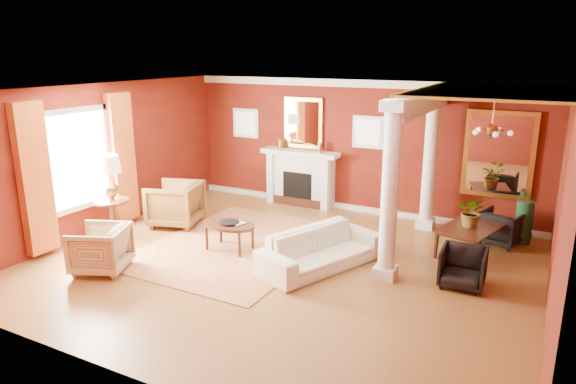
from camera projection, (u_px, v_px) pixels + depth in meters
The scene contains 27 objects.
ground at pixel (282, 265), 8.65m from camera, with size 8.00×8.00×0.00m, color brown.
room_shell at pixel (282, 147), 8.12m from camera, with size 8.04×7.04×2.92m.
fireplace at pixel (300, 178), 11.90m from camera, with size 1.85×0.42×1.29m.
overmantel_mirror at pixel (303, 123), 11.68m from camera, with size 0.95×0.07×1.15m.
flank_window_left at pixel (246, 123), 12.41m from camera, with size 0.70×0.07×0.70m.
flank_window_right at pixel (368, 132), 11.02m from camera, with size 0.70×0.07×0.70m.
left_window at pixel (82, 166), 9.50m from camera, with size 0.21×2.55×2.60m.
column_front at pixel (390, 192), 7.77m from camera, with size 0.36×0.36×2.80m.
column_back at pixel (430, 159), 10.08m from camera, with size 0.36×0.36×2.80m.
header_beam at pixel (421, 103), 8.82m from camera, with size 0.30×3.20×0.32m, color white.
amber_ceiling at pixel (492, 91), 8.11m from camera, with size 2.30×3.40×0.04m, color gold.
dining_mirror at pixel (499, 155), 9.90m from camera, with size 1.30×0.07×1.70m.
chandelier at pixel (492, 130), 8.30m from camera, with size 0.60×0.62×0.75m.
crown_trim at pixel (359, 84), 10.86m from camera, with size 8.00×0.08×0.16m, color white.
base_trim at pixel (354, 208), 11.59m from camera, with size 8.00×0.08×0.12m, color white.
rug at pixel (238, 245), 9.51m from camera, with size 2.95×3.93×0.02m, color maroon.
sofa at pixel (321, 243), 8.46m from camera, with size 2.18×0.64×0.85m, color #EEE3C8.
armchair_leopard at pixel (175, 202), 10.52m from camera, with size 0.97×0.90×0.99m, color black.
armchair_stripe at pixel (100, 247), 8.31m from camera, with size 0.82×0.77×0.84m, color #CCB088.
coffee_table at pixel (229, 226), 9.19m from camera, with size 1.00×1.00×0.50m.
coffee_book at pixel (235, 217), 9.17m from camera, with size 0.18×0.02×0.24m, color black.
side_table at pixel (110, 182), 9.64m from camera, with size 0.65×0.65×1.62m.
dining_table at pixel (473, 232), 9.04m from camera, with size 1.45×0.51×0.81m, color black.
dining_chair_near at pixel (463, 266), 7.79m from camera, with size 0.65×0.61×0.67m, color black.
dining_chair_far at pixel (501, 226), 9.52m from camera, with size 0.68×0.64×0.70m, color black.
green_urn at pixel (523, 226), 9.57m from camera, with size 0.35×0.35×0.83m.
potted_plant at pixel (474, 199), 8.84m from camera, with size 0.51×0.56×0.44m, color #26591E.
Camera 1 is at (3.80, -7.06, 3.48)m, focal length 32.00 mm.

